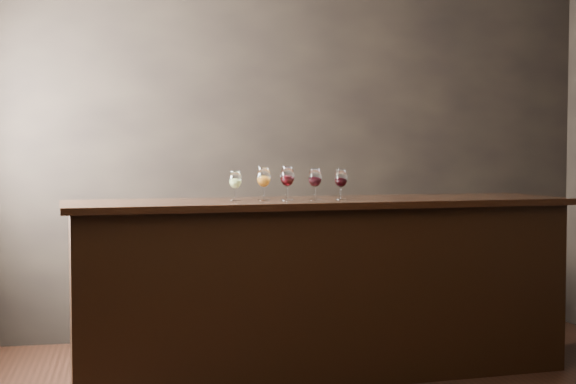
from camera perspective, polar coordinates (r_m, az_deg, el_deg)
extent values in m
cube|color=black|center=(6.39, -0.46, 2.29)|extent=(5.00, 0.02, 2.80)
cube|color=black|center=(5.27, 2.50, -7.05)|extent=(3.23, 0.94, 1.12)
cube|color=black|center=(5.21, 2.52, -0.76)|extent=(3.34, 1.03, 0.04)
cube|color=black|center=(6.21, -2.58, -6.72)|extent=(2.40, 0.40, 0.86)
cylinder|color=white|center=(5.10, -3.76, -0.57)|extent=(0.07, 0.07, 0.00)
cylinder|color=white|center=(5.10, -3.76, -0.15)|extent=(0.01, 0.01, 0.07)
ellipsoid|color=white|center=(5.09, -3.77, 0.89)|extent=(0.08, 0.08, 0.11)
cylinder|color=white|center=(5.09, -3.77, 1.47)|extent=(0.06, 0.06, 0.01)
ellipsoid|color=#CAD46E|center=(5.10, -3.77, 0.68)|extent=(0.06, 0.06, 0.05)
cylinder|color=white|center=(5.13, -1.74, -0.55)|extent=(0.08, 0.08, 0.00)
cylinder|color=white|center=(5.12, -1.74, -0.08)|extent=(0.01, 0.01, 0.08)
ellipsoid|color=white|center=(5.12, -1.74, 1.07)|extent=(0.09, 0.09, 0.13)
cylinder|color=white|center=(5.12, -1.74, 1.70)|extent=(0.07, 0.07, 0.01)
ellipsoid|color=orange|center=(5.12, -1.74, 0.84)|extent=(0.07, 0.07, 0.06)
cylinder|color=white|center=(5.13, -0.05, -0.55)|extent=(0.08, 0.08, 0.00)
cylinder|color=white|center=(5.13, -0.05, -0.06)|extent=(0.01, 0.01, 0.08)
ellipsoid|color=white|center=(5.12, -0.05, 1.12)|extent=(0.09, 0.09, 0.13)
cylinder|color=white|center=(5.12, -0.05, 1.77)|extent=(0.07, 0.07, 0.01)
ellipsoid|color=black|center=(5.12, -0.05, 0.88)|extent=(0.07, 0.07, 0.06)
cylinder|color=white|center=(5.18, 1.93, -0.51)|extent=(0.07, 0.07, 0.00)
cylinder|color=white|center=(5.18, 1.93, -0.07)|extent=(0.01, 0.01, 0.08)
ellipsoid|color=white|center=(5.17, 1.93, 1.04)|extent=(0.09, 0.09, 0.12)
cylinder|color=white|center=(5.17, 1.93, 1.64)|extent=(0.06, 0.06, 0.01)
ellipsoid|color=black|center=(5.17, 1.93, 0.81)|extent=(0.07, 0.07, 0.06)
cylinder|color=white|center=(5.21, 3.78, -0.50)|extent=(0.07, 0.07, 0.00)
cylinder|color=white|center=(5.21, 3.78, -0.07)|extent=(0.01, 0.01, 0.07)
ellipsoid|color=white|center=(5.20, 3.79, 0.98)|extent=(0.08, 0.08, 0.12)
cylinder|color=white|center=(5.20, 3.79, 1.56)|extent=(0.06, 0.06, 0.01)
ellipsoid|color=black|center=(5.20, 3.79, 0.77)|extent=(0.07, 0.07, 0.05)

